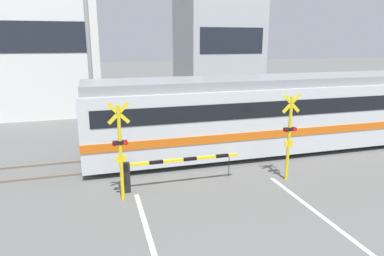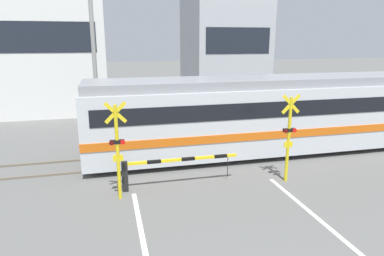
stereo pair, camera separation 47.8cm
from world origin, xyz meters
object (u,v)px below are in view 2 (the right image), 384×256
Objects in this scene: commuter_train at (304,111)px; crossing_signal_left at (117,147)px; crossing_barrier_far at (206,125)px; pedestrian at (187,117)px; crossing_barrier_near at (157,167)px; crossing_signal_right at (289,134)px.

commuter_train is 6.20× the size of crossing_signal_left.
crossing_signal_left is (-4.57, -5.82, 0.99)m from crossing_barrier_far.
pedestrian is (3.92, 7.37, -0.85)m from crossing_signal_left.
commuter_train is 4.83× the size of crossing_barrier_near.
crossing_barrier_near is 6.21m from crossing_barrier_far.
crossing_signal_left is (-1.30, -0.54, 0.99)m from crossing_barrier_near.
commuter_train is 4.83× the size of crossing_barrier_far.
crossing_barrier_far is at bearing -67.26° from pedestrian.
commuter_train is at bearing 51.37° from crossing_signal_right.
crossing_barrier_far is at bearing 51.83° from crossing_signal_left.
crossing_barrier_far is at bearing 58.18° from crossing_barrier_near.
crossing_signal_left is at bearing 180.00° from crossing_signal_right.
crossing_signal_right is 2.02× the size of pedestrian.
crossing_signal_left is 1.00× the size of crossing_signal_right.
pedestrian is (2.62, 6.83, 0.14)m from crossing_barrier_near.
crossing_signal_right is at bearing -6.72° from crossing_barrier_near.
commuter_train is 6.20× the size of crossing_signal_right.
commuter_train is 9.10m from crossing_signal_left.
crossing_signal_right reaches higher than crossing_barrier_far.
crossing_barrier_near is at bearing 22.54° from crossing_signal_left.
pedestrian is (-0.65, 1.56, 0.14)m from crossing_barrier_far.
crossing_barrier_near is 1.28× the size of crossing_signal_left.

